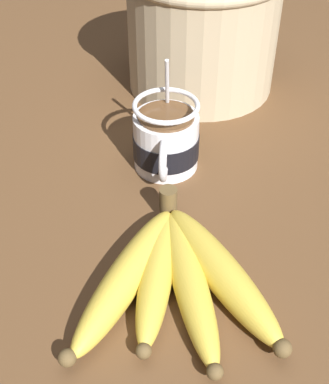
% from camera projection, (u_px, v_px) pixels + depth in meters
% --- Properties ---
extents(table, '(1.36, 1.36, 0.03)m').
position_uv_depth(table, '(138.00, 225.00, 0.62)').
color(table, brown).
rests_on(table, ground).
extents(coffee_mug, '(0.12, 0.08, 0.14)m').
position_uv_depth(coffee_mug, '(166.00, 141.00, 0.66)').
color(coffee_mug, silver).
rests_on(coffee_mug, table).
extents(banana_bunch, '(0.22, 0.22, 0.04)m').
position_uv_depth(banana_bunch, '(174.00, 276.00, 0.52)').
color(banana_bunch, brown).
rests_on(banana_bunch, table).
extents(woven_basket, '(0.23, 0.23, 0.18)m').
position_uv_depth(woven_basket, '(203.00, 27.00, 0.78)').
color(woven_basket, tan).
rests_on(woven_basket, table).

